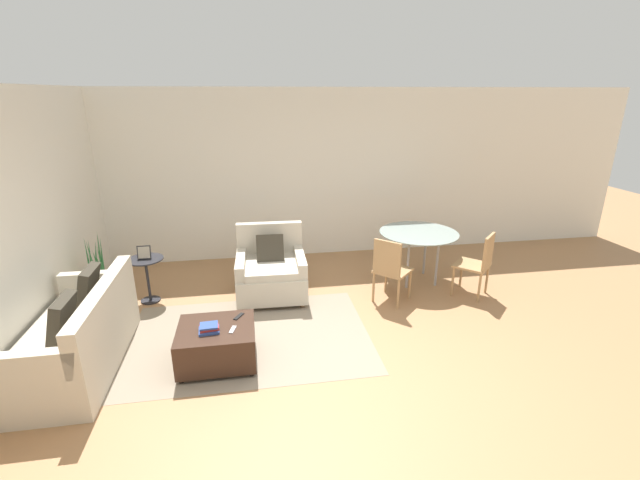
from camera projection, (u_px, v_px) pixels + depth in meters
The scene contains 16 objects.
ground_plane at pixel (325, 371), 4.32m from camera, with size 20.00×20.00×0.00m, color #A3754C.
wall_back at pixel (290, 176), 7.01m from camera, with size 12.00×0.06×2.75m.
wall_left at pixel (42, 214), 4.81m from camera, with size 0.06×12.00×2.75m.
area_rug at pixel (249, 337), 4.92m from camera, with size 2.74×1.88×0.01m.
couch at pixel (78, 339), 4.31m from camera, with size 0.83×1.76×0.92m.
armchair at pixel (271, 271), 5.86m from camera, with size 0.94×0.95×0.94m.
ottoman at pixel (217, 343), 4.40m from camera, with size 0.78×0.67×0.41m.
book_stack at pixel (209, 328), 4.26m from camera, with size 0.21×0.19×0.07m.
tv_remote_primary at pixel (233, 330), 4.29m from camera, with size 0.08×0.14×0.01m.
tv_remote_secondary at pixel (239, 316), 4.54m from camera, with size 0.11×0.15×0.01m.
potted_plant at pixel (102, 290), 5.57m from camera, with size 0.42×0.42×1.02m.
side_table at pixel (147, 271), 5.64m from camera, with size 0.46×0.46×0.61m.
picture_frame at pixel (144, 252), 5.55m from camera, with size 0.17×0.07×0.18m.
dining_table at pixel (418, 238), 6.19m from camera, with size 1.13×1.13×0.76m.
dining_chair_near_left at pixel (390, 267), 5.56m from camera, with size 0.59×0.59×0.90m.
dining_chair_near_right at pixel (479, 261), 5.76m from camera, with size 0.59×0.59×0.90m.
Camera 1 is at (-0.65, -3.59, 2.67)m, focal length 24.00 mm.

